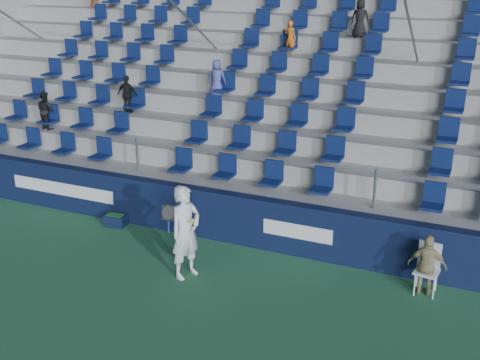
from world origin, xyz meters
name	(u,v)px	position (x,y,z in m)	size (l,w,h in m)	color
ground	(170,308)	(0.00, 0.00, 0.00)	(70.00, 70.00, 0.00)	#2F6E46
sponsor_wall	(238,219)	(0.00, 3.15, 0.60)	(24.00, 0.32, 1.20)	#0F183A
grandstand	(309,109)	(0.00, 8.24, 2.13)	(24.00, 8.17, 6.63)	#9C9C97
tennis_player	(186,232)	(-0.33, 1.25, 1.00)	(0.75, 0.85, 2.00)	silver
line_judge_chair	(428,264)	(4.34, 2.66, 0.58)	(0.50, 0.51, 1.02)	white
line_judge	(427,265)	(4.34, 2.50, 0.63)	(0.74, 0.31, 1.27)	tan
ball_bin	(115,220)	(-3.19, 2.75, 0.16)	(0.56, 0.40, 0.30)	#0D1733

